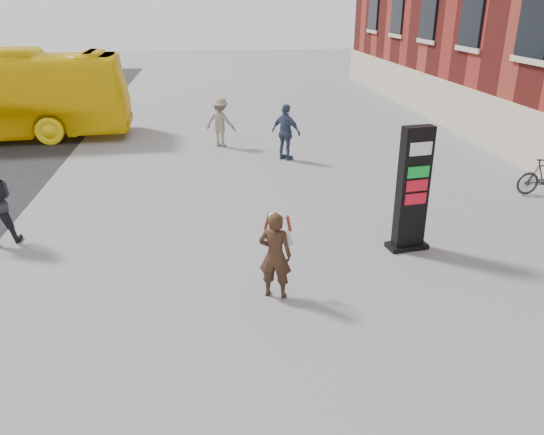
{
  "coord_description": "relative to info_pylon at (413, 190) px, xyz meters",
  "views": [
    {
      "loc": [
        -0.35,
        -7.63,
        4.88
      ],
      "look_at": [
        0.78,
        1.49,
        1.09
      ],
      "focal_mm": 35.0,
      "sensor_mm": 36.0,
      "label": 1
    }
  ],
  "objects": [
    {
      "name": "ground",
      "position": [
        -3.73,
        -2.09,
        -1.3
      ],
      "size": [
        100.0,
        100.0,
        0.0
      ],
      "primitive_type": "plane",
      "color": "#9E9EA3"
    },
    {
      "name": "info_pylon",
      "position": [
        0.0,
        0.0,
        0.0
      ],
      "size": [
        0.89,
        0.54,
        2.61
      ],
      "rotation": [
        0.0,
        0.0,
        0.15
      ],
      "color": "black",
      "rests_on": "ground"
    },
    {
      "name": "woman",
      "position": [
        -3.02,
        -1.58,
        -0.49
      ],
      "size": [
        0.73,
        0.7,
        1.59
      ],
      "rotation": [
        0.0,
        0.0,
        2.81
      ],
      "color": "black",
      "rests_on": "ground"
    },
    {
      "name": "pedestrian_b",
      "position": [
        -3.6,
        8.95,
        -0.44
      ],
      "size": [
        1.29,
        1.08,
        1.73
      ],
      "primitive_type": "imported",
      "rotation": [
        0.0,
        0.0,
        2.66
      ],
      "color": "gray",
      "rests_on": "ground"
    },
    {
      "name": "pedestrian_c",
      "position": [
        -1.55,
        6.95,
        -0.4
      ],
      "size": [
        1.08,
        1.03,
        1.81
      ],
      "primitive_type": "imported",
      "rotation": [
        0.0,
        0.0,
        2.42
      ],
      "color": "#364460",
      "rests_on": "ground"
    }
  ]
}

